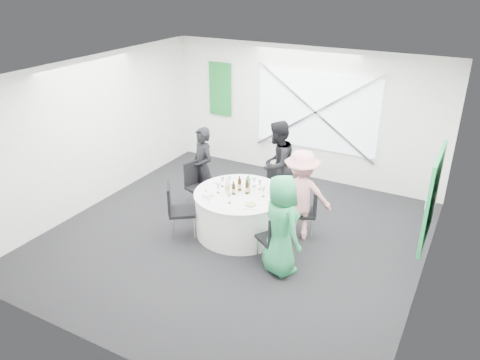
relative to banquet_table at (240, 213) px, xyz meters
The scene contains 50 objects.
floor 0.43m from the banquet_table, 90.00° to the right, with size 6.00×6.00×0.00m, color black.
ceiling 2.43m from the banquet_table, 90.00° to the right, with size 6.00×6.00×0.00m, color white.
wall_back 2.98m from the banquet_table, 90.00° to the left, with size 6.00×6.00×0.00m, color silver.
wall_front 3.36m from the banquet_table, 90.00° to the right, with size 6.00×6.00×0.00m, color silver.
wall_left 3.17m from the banquet_table, behind, with size 6.00×6.00×0.00m, color silver.
wall_right 3.17m from the banquet_table, ahead, with size 6.00×6.00×0.00m, color silver.
window_panel 2.99m from the banquet_table, 83.80° to the left, with size 2.60×0.03×1.60m, color white.
window_brace_a 2.96m from the banquet_table, 83.71° to the left, with size 0.05×0.05×3.16m, color silver.
window_brace_b 2.96m from the banquet_table, 83.71° to the left, with size 0.05×0.05×3.16m, color silver.
green_banner 3.65m from the banquet_table, 126.03° to the left, with size 0.55×0.04×1.20m, color #156B26.
green_sign 3.08m from the banquet_table, ahead, with size 0.05×1.20×1.40m, color #198A42.
banquet_table is the anchor object (origin of this frame).
chair_back 1.03m from the banquet_table, 82.09° to the left, with size 0.45×0.46×0.88m.
chair_back_left 1.20m from the banquet_table, 160.98° to the left, with size 0.55×0.54×0.94m.
chair_back_right 1.16m from the banquet_table, 22.95° to the left, with size 0.54×0.54×0.90m.
chair_front_right 1.14m from the banquet_table, 33.29° to the right, with size 0.56×0.56×0.89m.
chair_front_left 1.09m from the banquet_table, 144.55° to the right, with size 0.61×0.61×0.97m.
person_man_back_left 1.34m from the banquet_table, 151.83° to the left, with size 0.56×0.37×1.55m, color black.
person_man_back 1.33m from the banquet_table, 84.45° to the left, with size 0.82×0.45×1.69m, color black.
person_woman_pink 1.10m from the banquet_table, 19.95° to the left, with size 1.02×0.47×1.58m, color pink.
person_woman_green 1.33m from the banquet_table, 33.26° to the right, with size 0.77×0.50×1.57m, color #268C52.
plate_back 0.65m from the banquet_table, 82.49° to the left, with size 0.27×0.27×0.01m.
plate_back_left 0.63m from the banquet_table, 152.88° to the left, with size 0.26×0.26×0.01m.
plate_back_right 0.70m from the banquet_table, 35.99° to the left, with size 0.26×0.26×0.04m.
plate_front_right 0.63m from the banquet_table, 41.45° to the right, with size 0.27×0.27×0.04m.
plate_front_left 0.64m from the banquet_table, 138.88° to the right, with size 0.26×0.26×0.01m.
napkin 0.69m from the banquet_table, 135.60° to the right, with size 0.17×0.11×0.05m, color white.
beer_bottle_a 0.49m from the banquet_table, 122.88° to the left, with size 0.06×0.06×0.26m.
beer_bottle_b 0.50m from the banquet_table, 73.77° to the left, with size 0.06×0.06×0.24m.
beer_bottle_c 0.50m from the banquet_table, 13.26° to the left, with size 0.06×0.06×0.27m.
beer_bottle_d 0.49m from the banquet_table, 125.35° to the right, with size 0.06×0.06×0.24m.
green_water_bottle 0.53m from the banquet_table, 29.64° to the left, with size 0.08×0.08×0.32m.
clear_water_bottle 0.54m from the banquet_table, 154.04° to the right, with size 0.08×0.08×0.29m.
wine_glass_a 0.62m from the banquet_table, 150.84° to the left, with size 0.07×0.07×0.17m.
wine_glass_b 0.65m from the banquet_table, 86.15° to the right, with size 0.07×0.07×0.17m.
wine_glass_c 0.65m from the banquet_table, ahead, with size 0.07×0.07×0.17m.
wine_glass_d 0.63m from the banquet_table, 51.26° to the left, with size 0.07×0.07×0.17m.
wine_glass_e 0.63m from the banquet_table, 152.18° to the right, with size 0.07×0.07×0.17m.
wine_glass_f 0.61m from the banquet_table, 72.56° to the left, with size 0.07×0.07×0.17m.
wine_glass_g 0.64m from the banquet_table, 168.42° to the left, with size 0.07×0.07×0.17m.
fork_a 0.69m from the banquet_table, 133.01° to the left, with size 0.01×0.15×0.01m, color silver.
knife_a 0.69m from the banquet_table, 167.73° to the left, with size 0.01×0.15×0.01m, color silver.
fork_b 0.69m from the banquet_table, 51.89° to the right, with size 0.01×0.15×0.01m, color silver.
knife_b 0.69m from the banquet_table, 22.77° to the right, with size 0.01×0.15×0.01m, color silver.
fork_c 0.69m from the banquet_table, 17.26° to the left, with size 0.01×0.15×0.01m, color silver.
knife_c 0.69m from the banquet_table, 47.03° to the left, with size 0.01×0.15×0.01m, color silver.
fork_d 0.69m from the banquet_table, 76.62° to the left, with size 0.01×0.15×0.01m, color silver.
knife_d 0.69m from the banquet_table, 111.48° to the left, with size 0.01×0.15×0.01m, color silver.
fork_e 0.69m from the banquet_table, 156.20° to the right, with size 0.01×0.15×0.01m, color silver.
knife_e 0.69m from the banquet_table, 124.15° to the right, with size 0.01×0.15×0.01m, color silver.
Camera 1 is at (3.36, -6.01, 4.26)m, focal length 35.00 mm.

